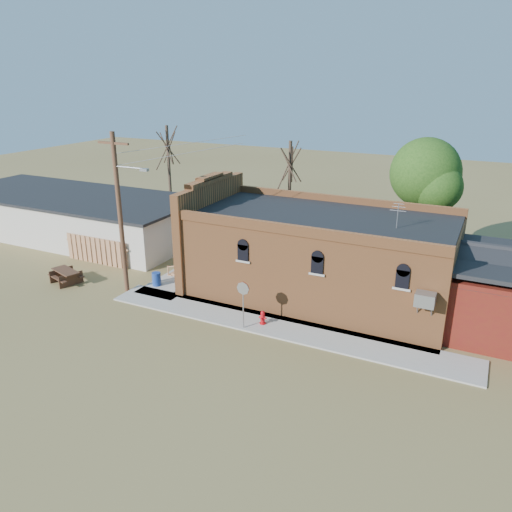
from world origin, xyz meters
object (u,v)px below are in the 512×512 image
at_px(trash_barrel, 157,279).
at_px(fire_hydrant, 263,317).
at_px(brick_bar, 315,255).
at_px(utility_pole, 120,211).
at_px(stop_sign, 243,293).
at_px(picnic_table, 66,275).

bearing_deg(trash_barrel, fire_hydrant, -12.05).
relative_size(brick_bar, trash_barrel, 20.71).
bearing_deg(utility_pole, stop_sign, -8.37).
bearing_deg(fire_hydrant, stop_sign, -123.15).
height_order(stop_sign, picnic_table, stop_sign).
relative_size(utility_pole, fire_hydrant, 12.77).
height_order(brick_bar, utility_pole, utility_pole).
bearing_deg(stop_sign, picnic_table, -158.59).
distance_m(utility_pole, picnic_table, 5.91).
distance_m(brick_bar, fire_hydrant, 5.18).
xyz_separation_m(utility_pole, trash_barrel, (1.16, 1.21, -4.30)).
height_order(fire_hydrant, stop_sign, stop_sign).
distance_m(fire_hydrant, trash_barrel, 7.85).
bearing_deg(fire_hydrant, trash_barrel, 175.86).
xyz_separation_m(utility_pole, picnic_table, (-4.05, -0.70, -4.25)).
height_order(fire_hydrant, picnic_table, picnic_table).
xyz_separation_m(stop_sign, trash_barrel, (-7.00, 2.41, -1.47)).
relative_size(brick_bar, picnic_table, 7.21).
relative_size(utility_pole, trash_barrel, 11.36).
relative_size(fire_hydrant, stop_sign, 0.29).
distance_m(brick_bar, trash_barrel, 9.35).
height_order(utility_pole, trash_barrel, utility_pole).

